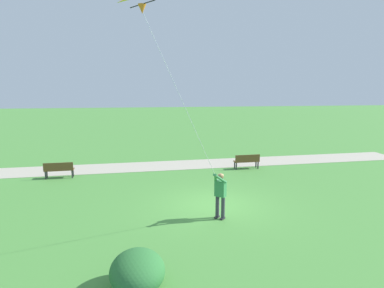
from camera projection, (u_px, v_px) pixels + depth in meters
name	position (u px, v px, depth m)	size (l,w,h in m)	color
ground_plane	(214.00, 205.00, 13.75)	(120.00, 120.00, 0.00)	#4C8E3D
walkway_path	(160.00, 166.00, 20.30)	(2.40, 32.00, 0.02)	#B7AD99
person_kite_flyer	(220.00, 192.00, 12.18)	(0.60, 0.58, 1.83)	#232328
flying_kite	(149.00, 3.00, 8.06)	(3.16, 2.75, 5.46)	yellow
park_bench_near_walkway	(247.00, 160.00, 19.53)	(0.52, 1.52, 0.88)	brown
park_bench_far_walkway	(59.00, 169.00, 17.57)	(0.52, 1.52, 0.88)	brown
lakeside_shrub	(137.00, 271.00, 8.01)	(1.57, 1.34, 0.97)	#2D7033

